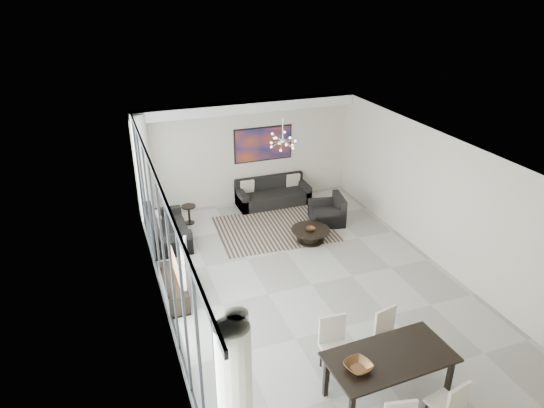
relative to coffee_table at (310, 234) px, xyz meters
name	(u,v)px	position (x,y,z in m)	size (l,w,h in m)	color
room_shell	(335,219)	(-0.28, -1.71, 1.26)	(6.00, 9.00, 2.90)	#A8A39B
window_wall	(168,248)	(-3.59, -1.71, 1.28)	(0.37, 8.95, 2.90)	silver
soffit	(247,107)	(-0.74, 2.59, 2.58)	(5.98, 0.40, 0.26)	white
painting	(263,144)	(-0.24, 2.76, 1.46)	(1.68, 0.04, 0.98)	#A83E17
chandelier	(283,141)	(-0.44, 0.79, 2.17)	(0.66, 0.66, 0.71)	silver
rug	(275,229)	(-0.60, 0.89, -0.18)	(2.86, 2.20, 0.01)	black
coffee_table	(310,234)	(0.00, 0.00, 0.00)	(0.93, 0.93, 0.33)	black
bowl_coffee	(310,229)	(-0.04, -0.06, 0.18)	(0.24, 0.24, 0.08)	brown
sofa_main	(273,195)	(-0.11, 2.36, 0.06)	(2.02, 0.83, 0.74)	black
loveseat	(166,232)	(-3.29, 1.15, 0.09)	(0.90, 1.60, 0.80)	black
armchair	(328,214)	(0.85, 0.77, 0.06)	(0.96, 1.00, 0.72)	black
side_table	(189,212)	(-2.57, 1.95, 0.15)	(0.37, 0.37, 0.50)	black
tv_console	(174,288)	(-3.50, -1.15, 0.04)	(0.40, 1.41, 0.44)	black
television	(179,263)	(-3.34, -1.11, 0.56)	(1.07, 0.14, 0.62)	gray
dining_table	(390,360)	(-0.91, -4.81, 0.52)	(1.93, 1.02, 0.79)	black
dining_chair_se	(451,403)	(-0.43, -5.63, 0.33)	(0.48, 0.48, 0.90)	beige
dining_chair_nw	(334,341)	(-1.40, -3.99, 0.38)	(0.48, 0.48, 0.98)	beige
dining_chair_ne	(388,332)	(-0.45, -4.08, 0.35)	(0.51, 0.51, 0.94)	beige
bowl_dining	(358,366)	(-1.48, -4.88, 0.65)	(0.38, 0.38, 0.09)	brown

